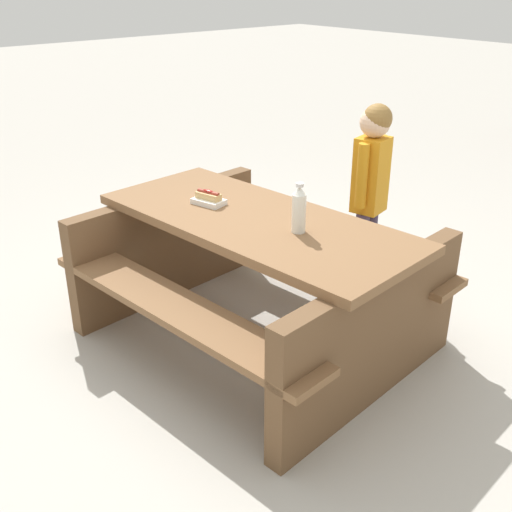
{
  "coord_description": "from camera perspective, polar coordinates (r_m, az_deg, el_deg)",
  "views": [
    {
      "loc": [
        -2.31,
        1.99,
        1.96
      ],
      "look_at": [
        0.0,
        0.0,
        0.52
      ],
      "focal_mm": 43.39,
      "sensor_mm": 36.0,
      "label": 1
    }
  ],
  "objects": [
    {
      "name": "picnic_table",
      "position": [
        3.41,
        -0.0,
        -1.22
      ],
      "size": [
        1.92,
        1.55,
        0.75
      ],
      "color": "brown",
      "rests_on": "ground"
    },
    {
      "name": "hotdog_tray",
      "position": [
        3.47,
        -4.39,
        5.28
      ],
      "size": [
        0.2,
        0.15,
        0.08
      ],
      "color": "white",
      "rests_on": "picnic_table"
    },
    {
      "name": "soda_bottle",
      "position": [
        3.07,
        3.98,
        4.29
      ],
      "size": [
        0.07,
        0.07,
        0.26
      ],
      "color": "silver",
      "rests_on": "picnic_table"
    },
    {
      "name": "child_in_coat",
      "position": [
        3.91,
        10.55,
        7.29
      ],
      "size": [
        0.21,
        0.3,
        1.23
      ],
      "color": "#3F334C",
      "rests_on": "ground"
    },
    {
      "name": "ground_plane",
      "position": [
        3.63,
        -0.0,
        -7.53
      ],
      "size": [
        30.0,
        30.0,
        0.0
      ],
      "primitive_type": "plane",
      "color": "#B7B2A8",
      "rests_on": "ground"
    }
  ]
}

